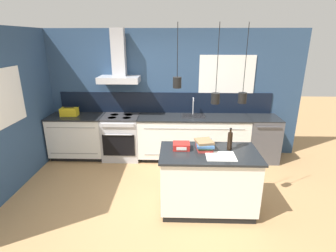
{
  "coord_description": "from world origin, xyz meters",
  "views": [
    {
      "loc": [
        0.22,
        -3.38,
        2.42
      ],
      "look_at": [
        0.1,
        0.68,
        1.05
      ],
      "focal_mm": 28.0,
      "sensor_mm": 36.0,
      "label": 1
    }
  ],
  "objects_px": {
    "oven_range": "(122,137)",
    "bottle_on_island": "(230,141)",
    "yellow_toolbox": "(69,112)",
    "book_stack": "(204,145)",
    "dishwasher": "(262,139)",
    "red_supply_box": "(181,146)"
  },
  "relations": [
    {
      "from": "bottle_on_island",
      "to": "yellow_toolbox",
      "type": "height_order",
      "value": "bottle_on_island"
    },
    {
      "from": "bottle_on_island",
      "to": "yellow_toolbox",
      "type": "distance_m",
      "value": 3.35
    },
    {
      "from": "red_supply_box",
      "to": "dishwasher",
      "type": "bearing_deg",
      "value": 43.82
    },
    {
      "from": "oven_range",
      "to": "red_supply_box",
      "type": "bearing_deg",
      "value": -53.2
    },
    {
      "from": "red_supply_box",
      "to": "yellow_toolbox",
      "type": "xyz_separation_m",
      "value": [
        -2.25,
        1.62,
        0.04
      ]
    },
    {
      "from": "bottle_on_island",
      "to": "yellow_toolbox",
      "type": "xyz_separation_m",
      "value": [
        -2.93,
        1.62,
        -0.06
      ]
    },
    {
      "from": "oven_range",
      "to": "book_stack",
      "type": "bearing_deg",
      "value": -46.39
    },
    {
      "from": "dishwasher",
      "to": "bottle_on_island",
      "type": "distance_m",
      "value": 2.0
    },
    {
      "from": "dishwasher",
      "to": "yellow_toolbox",
      "type": "distance_m",
      "value": 3.97
    },
    {
      "from": "book_stack",
      "to": "dishwasher",
      "type": "bearing_deg",
      "value": 49.86
    },
    {
      "from": "dishwasher",
      "to": "red_supply_box",
      "type": "bearing_deg",
      "value": -136.18
    },
    {
      "from": "oven_range",
      "to": "bottle_on_island",
      "type": "xyz_separation_m",
      "value": [
        1.89,
        -1.62,
        0.59
      ]
    },
    {
      "from": "book_stack",
      "to": "red_supply_box",
      "type": "distance_m",
      "value": 0.33
    },
    {
      "from": "bottle_on_island",
      "to": "red_supply_box",
      "type": "xyz_separation_m",
      "value": [
        -0.68,
        0.01,
        -0.09
      ]
    },
    {
      "from": "dishwasher",
      "to": "red_supply_box",
      "type": "distance_m",
      "value": 2.39
    },
    {
      "from": "bottle_on_island",
      "to": "red_supply_box",
      "type": "bearing_deg",
      "value": 179.58
    },
    {
      "from": "oven_range",
      "to": "bottle_on_island",
      "type": "height_order",
      "value": "bottle_on_island"
    },
    {
      "from": "yellow_toolbox",
      "to": "bottle_on_island",
      "type": "bearing_deg",
      "value": -28.97
    },
    {
      "from": "oven_range",
      "to": "red_supply_box",
      "type": "distance_m",
      "value": 2.08
    },
    {
      "from": "dishwasher",
      "to": "bottle_on_island",
      "type": "height_order",
      "value": "bottle_on_island"
    },
    {
      "from": "book_stack",
      "to": "bottle_on_island",
      "type": "bearing_deg",
      "value": -1.53
    },
    {
      "from": "yellow_toolbox",
      "to": "dishwasher",
      "type": "bearing_deg",
      "value": -0.0
    }
  ]
}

